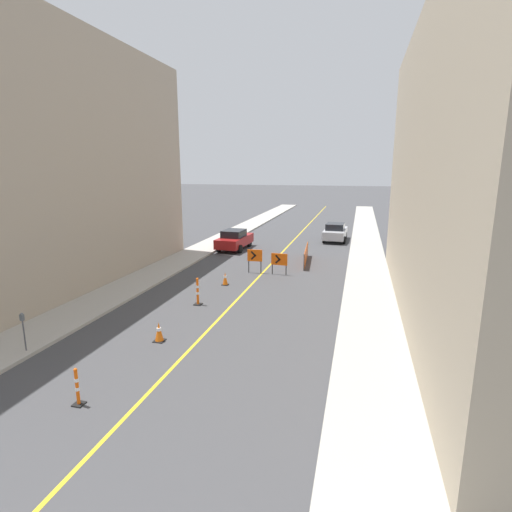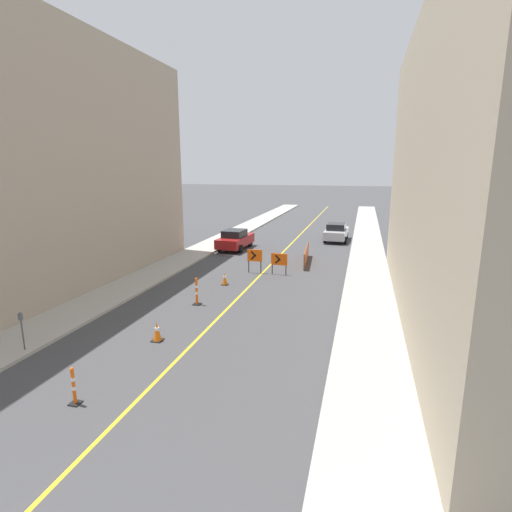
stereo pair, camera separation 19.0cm
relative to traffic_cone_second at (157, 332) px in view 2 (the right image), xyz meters
The scene contains 15 objects.
lane_stripe 22.08m from the traffic_cone_second, 86.38° to the left, with size 0.12×67.99×0.01m.
sidewalk_left 22.58m from the traffic_cone_second, 102.56° to the left, with size 2.54×67.99×0.13m.
sidewalk_right 23.35m from the traffic_cone_second, 70.75° to the left, with size 2.54×67.99×0.13m.
building_facade_left 11.73m from the traffic_cone_second, 157.41° to the left, with size 6.00×23.54×13.18m.
building_facade_right 14.27m from the traffic_cone_second, 23.04° to the left, with size 6.00×22.13×12.48m.
traffic_cone_second is the anchor object (origin of this frame).
traffic_cone_third 7.62m from the traffic_cone_second, 90.03° to the left, with size 0.36×0.36×0.73m.
delineator_post_front 4.31m from the traffic_cone_second, 92.08° to the right, with size 0.29×0.29×1.10m.
delineator_post_rear 4.19m from the traffic_cone_second, 92.64° to the left, with size 0.37×0.37×1.32m.
arrow_barricade_primary 10.61m from the traffic_cone_second, 85.01° to the left, with size 0.92×0.13×1.47m.
arrow_barricade_secondary 10.82m from the traffic_cone_second, 76.83° to the left, with size 1.01×0.15×1.32m.
safety_mesh_fence 14.51m from the traffic_cone_second, 75.56° to the left, with size 0.41×4.59×1.06m.
parked_car_curb_near 17.41m from the traffic_cone_second, 98.30° to the left, with size 2.02×4.39×1.59m.
parked_car_curb_mid 23.64m from the traffic_cone_second, 77.78° to the left, with size 1.98×4.37×1.59m.
parking_meter_near_curb 4.58m from the traffic_cone_second, 151.82° to the right, with size 0.12×0.11×1.39m.
Camera 2 is at (5.82, -0.57, 6.36)m, focal length 28.00 mm.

